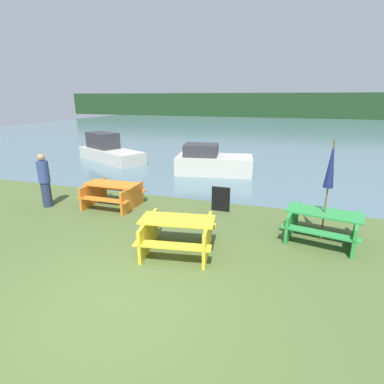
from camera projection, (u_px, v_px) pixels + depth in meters
name	position (u px, v px, depth m)	size (l,w,h in m)	color
ground_plane	(117.00, 305.00, 5.00)	(60.00, 60.00, 0.00)	#516633
water	(266.00, 129.00, 32.72)	(60.00, 50.00, 0.00)	slate
far_treeline	(277.00, 105.00, 50.26)	(80.00, 1.60, 4.00)	#1E3D1E
picnic_table_yellow	(178.00, 232.00, 6.62)	(1.81, 1.61, 0.79)	yellow
picnic_table_green	(323.00, 223.00, 7.18)	(1.92, 1.68, 0.73)	green
picnic_table_orange	(112.00, 193.00, 9.42)	(1.68, 1.39, 0.76)	orange
umbrella_navy	(331.00, 166.00, 6.75)	(0.22, 0.22, 2.42)	brown
boat	(212.00, 162.00, 13.54)	(3.59, 2.20, 1.31)	beige
boat_second	(109.00, 151.00, 16.36)	(4.54, 3.27, 1.46)	beige
person	(45.00, 181.00, 9.30)	(0.34, 0.34, 1.69)	#283351
signboard	(221.00, 199.00, 9.06)	(0.55, 0.08, 0.75)	black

